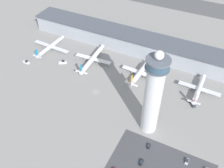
{
  "coord_description": "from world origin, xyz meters",
  "views": [
    {
      "loc": [
        78.05,
        -126.04,
        144.86
      ],
      "look_at": [
        11.97,
        6.74,
        8.3
      ],
      "focal_mm": 40.0,
      "sensor_mm": 36.0,
      "label": 1
    }
  ],
  "objects_px": {
    "control_tower": "(153,95)",
    "car_maroon_suv": "(141,162)",
    "airplane_gate_bravo": "(93,59)",
    "service_truck_baggage": "(26,62)",
    "airplane_gate_delta": "(199,89)",
    "car_navy_sedan": "(149,146)",
    "car_red_hatchback": "(187,161)",
    "service_truck_catering": "(63,62)",
    "airplane_gate_alpha": "(51,46)",
    "airplane_gate_charlie": "(140,73)",
    "service_truck_fuel": "(192,103)"
  },
  "relations": [
    {
      "from": "control_tower",
      "to": "car_maroon_suv",
      "type": "distance_m",
      "value": 43.46
    },
    {
      "from": "airplane_gate_bravo",
      "to": "service_truck_baggage",
      "type": "height_order",
      "value": "airplane_gate_bravo"
    },
    {
      "from": "airplane_gate_delta",
      "to": "car_navy_sedan",
      "type": "distance_m",
      "value": 69.94
    },
    {
      "from": "airplane_gate_bravo",
      "to": "service_truck_baggage",
      "type": "bearing_deg",
      "value": -153.16
    },
    {
      "from": "car_red_hatchback",
      "to": "car_navy_sedan",
      "type": "height_order",
      "value": "car_red_hatchback"
    },
    {
      "from": "service_truck_catering",
      "to": "car_navy_sedan",
      "type": "bearing_deg",
      "value": -25.66
    },
    {
      "from": "service_truck_baggage",
      "to": "airplane_gate_alpha",
      "type": "bearing_deg",
      "value": 74.65
    },
    {
      "from": "airplane_gate_charlie",
      "to": "car_red_hatchback",
      "type": "height_order",
      "value": "airplane_gate_charlie"
    },
    {
      "from": "airplane_gate_alpha",
      "to": "service_truck_catering",
      "type": "distance_m",
      "value": 26.97
    },
    {
      "from": "airplane_gate_alpha",
      "to": "car_red_hatchback",
      "type": "xyz_separation_m",
      "value": [
        153.65,
        -63.07,
        -3.18
      ]
    },
    {
      "from": "airplane_gate_charlie",
      "to": "airplane_gate_bravo",
      "type": "bearing_deg",
      "value": -179.02
    },
    {
      "from": "airplane_gate_bravo",
      "to": "airplane_gate_charlie",
      "type": "height_order",
      "value": "airplane_gate_charlie"
    },
    {
      "from": "control_tower",
      "to": "airplane_gate_delta",
      "type": "xyz_separation_m",
      "value": [
        24.63,
        51.99,
        -28.26
      ]
    },
    {
      "from": "service_truck_catering",
      "to": "car_navy_sedan",
      "type": "relative_size",
      "value": 1.78
    },
    {
      "from": "airplane_gate_bravo",
      "to": "airplane_gate_charlie",
      "type": "xyz_separation_m",
      "value": [
        47.33,
        0.81,
        0.06
      ]
    },
    {
      "from": "airplane_gate_charlie",
      "to": "airplane_gate_alpha",
      "type": "bearing_deg",
      "value": -179.38
    },
    {
      "from": "car_navy_sedan",
      "to": "car_red_hatchback",
      "type": "bearing_deg",
      "value": 0.52
    },
    {
      "from": "airplane_gate_alpha",
      "to": "airplane_gate_delta",
      "type": "relative_size",
      "value": 1.13
    },
    {
      "from": "car_navy_sedan",
      "to": "service_truck_catering",
      "type": "bearing_deg",
      "value": 154.34
    },
    {
      "from": "airplane_gate_charlie",
      "to": "service_truck_catering",
      "type": "xyz_separation_m",
      "value": [
        -72.21,
        -14.22,
        -3.5
      ]
    },
    {
      "from": "airplane_gate_alpha",
      "to": "car_red_hatchback",
      "type": "height_order",
      "value": "airplane_gate_alpha"
    },
    {
      "from": "airplane_gate_delta",
      "to": "car_navy_sedan",
      "type": "relative_size",
      "value": 8.75
    },
    {
      "from": "control_tower",
      "to": "service_truck_baggage",
      "type": "bearing_deg",
      "value": 171.27
    },
    {
      "from": "airplane_gate_delta",
      "to": "service_truck_fuel",
      "type": "xyz_separation_m",
      "value": [
        -1.31,
        -15.58,
        -3.24
      ]
    },
    {
      "from": "airplane_gate_alpha",
      "to": "airplane_gate_delta",
      "type": "bearing_deg",
      "value": 1.59
    },
    {
      "from": "service_truck_baggage",
      "to": "airplane_gate_charlie",
      "type": "bearing_deg",
      "value": 15.75
    },
    {
      "from": "airplane_gate_charlie",
      "to": "service_truck_fuel",
      "type": "height_order",
      "value": "airplane_gate_charlie"
    },
    {
      "from": "control_tower",
      "to": "car_navy_sedan",
      "type": "relative_size",
      "value": 15.96
    },
    {
      "from": "airplane_gate_delta",
      "to": "service_truck_catering",
      "type": "relative_size",
      "value": 4.92
    },
    {
      "from": "airplane_gate_delta",
      "to": "control_tower",
      "type": "bearing_deg",
      "value": -115.35
    },
    {
      "from": "service_truck_baggage",
      "to": "car_navy_sedan",
      "type": "xyz_separation_m",
      "value": [
        135.43,
        -35.21,
        -0.45
      ]
    },
    {
      "from": "control_tower",
      "to": "airplane_gate_alpha",
      "type": "height_order",
      "value": "control_tower"
    },
    {
      "from": "car_red_hatchback",
      "to": "control_tower",
      "type": "bearing_deg",
      "value": 154.73
    },
    {
      "from": "airplane_gate_alpha",
      "to": "car_maroon_suv",
      "type": "relative_size",
      "value": 8.77
    },
    {
      "from": "control_tower",
      "to": "service_truck_baggage",
      "type": "xyz_separation_m",
      "value": [
        -129.3,
        19.85,
        -31.49
      ]
    },
    {
      "from": "car_navy_sedan",
      "to": "service_truck_fuel",
      "type": "bearing_deg",
      "value": 71.63
    },
    {
      "from": "airplane_gate_alpha",
      "to": "airplane_gate_delta",
      "type": "xyz_separation_m",
      "value": [
        146.22,
        4.05,
        0.41
      ]
    },
    {
      "from": "car_red_hatchback",
      "to": "service_truck_catering",
      "type": "bearing_deg",
      "value": 159.04
    },
    {
      "from": "airplane_gate_delta",
      "to": "car_red_hatchback",
      "type": "xyz_separation_m",
      "value": [
        7.43,
        -67.12,
        -3.6
      ]
    },
    {
      "from": "car_red_hatchback",
      "to": "service_truck_fuel",
      "type": "bearing_deg",
      "value": 99.62
    },
    {
      "from": "airplane_gate_alpha",
      "to": "car_maroon_suv",
      "type": "height_order",
      "value": "airplane_gate_alpha"
    },
    {
      "from": "control_tower",
      "to": "airplane_gate_alpha",
      "type": "xyz_separation_m",
      "value": [
        -121.59,
        47.94,
        -28.67
      ]
    },
    {
      "from": "airplane_gate_bravo",
      "to": "service_truck_catering",
      "type": "bearing_deg",
      "value": -151.68
    },
    {
      "from": "airplane_gate_bravo",
      "to": "airplane_gate_delta",
      "type": "distance_m",
      "value": 98.04
    },
    {
      "from": "airplane_gate_charlie",
      "to": "car_navy_sedan",
      "type": "distance_m",
      "value": 72.03
    },
    {
      "from": "airplane_gate_alpha",
      "to": "airplane_gate_bravo",
      "type": "xyz_separation_m",
      "value": [
        48.26,
        0.23,
        0.73
      ]
    },
    {
      "from": "airplane_gate_bravo",
      "to": "service_truck_fuel",
      "type": "xyz_separation_m",
      "value": [
        96.65,
        -11.76,
        -3.55
      ]
    },
    {
      "from": "service_truck_fuel",
      "to": "car_navy_sedan",
      "type": "xyz_separation_m",
      "value": [
        -17.19,
        -51.77,
        -0.44
      ]
    },
    {
      "from": "airplane_gate_delta",
      "to": "service_truck_baggage",
      "type": "height_order",
      "value": "airplane_gate_delta"
    },
    {
      "from": "service_truck_fuel",
      "to": "control_tower",
      "type": "bearing_deg",
      "value": -122.64
    }
  ]
}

